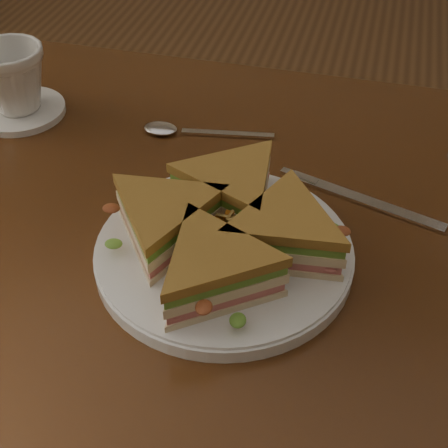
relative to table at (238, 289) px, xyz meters
name	(u,v)px	position (x,y,z in m)	size (l,w,h in m)	color
table	(238,289)	(0.00, 0.00, 0.00)	(1.20, 0.80, 0.75)	#341A0B
plate	(224,253)	(-0.01, -0.05, 0.11)	(0.28, 0.28, 0.02)	white
sandwich_wedges	(224,228)	(-0.01, -0.05, 0.14)	(0.29, 0.29, 0.06)	beige
crisps_mound	(224,230)	(-0.01, -0.05, 0.14)	(0.09, 0.09, 0.05)	#B56217
spoon	(177,130)	(-0.13, 0.18, 0.10)	(0.18, 0.05, 0.01)	silver
knife	(354,197)	(0.12, 0.09, 0.10)	(0.21, 0.08, 0.00)	silver
saucer	(20,111)	(-0.37, 0.17, 0.10)	(0.13, 0.13, 0.01)	white
coffee_cup	(13,79)	(-0.37, 0.17, 0.16)	(0.10, 0.10, 0.09)	white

